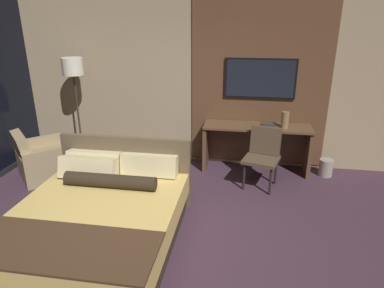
% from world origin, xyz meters
% --- Properties ---
extents(ground_plane, '(16.00, 16.00, 0.00)m').
position_xyz_m(ground_plane, '(0.00, 0.00, 0.00)').
color(ground_plane, '#3D2838').
extents(wall_back_tv_panel, '(7.20, 0.09, 2.80)m').
position_xyz_m(wall_back_tv_panel, '(0.15, 2.59, 1.40)').
color(wall_back_tv_panel, tan).
rests_on(wall_back_tv_panel, ground_plane).
extents(bed, '(1.79, 2.15, 0.96)m').
position_xyz_m(bed, '(-0.66, -0.02, 0.30)').
color(bed, '#33281E').
rests_on(bed, ground_plane).
extents(desk, '(1.74, 0.51, 0.79)m').
position_xyz_m(desk, '(1.13, 2.31, 0.53)').
color(desk, brown).
rests_on(desk, ground_plane).
extents(tv, '(1.15, 0.04, 0.65)m').
position_xyz_m(tv, '(1.13, 2.52, 1.52)').
color(tv, black).
extents(desk_chair, '(0.61, 0.60, 0.89)m').
position_xyz_m(desk_chair, '(1.22, 1.76, 0.53)').
color(desk_chair, '#4C3D2D').
rests_on(desk_chair, ground_plane).
extents(armchair_by_window, '(1.08, 1.08, 0.79)m').
position_xyz_m(armchair_by_window, '(-2.27, 1.50, 0.27)').
color(armchair_by_window, '#998460').
rests_on(armchair_by_window, ground_plane).
extents(floor_lamp, '(0.34, 0.34, 1.84)m').
position_xyz_m(floor_lamp, '(-1.91, 2.15, 1.55)').
color(floor_lamp, '#282623').
rests_on(floor_lamp, ground_plane).
extents(vase_tall, '(0.12, 0.12, 0.26)m').
position_xyz_m(vase_tall, '(1.55, 2.24, 0.92)').
color(vase_tall, '#846647').
rests_on(vase_tall, desk).
extents(book, '(0.24, 0.18, 0.03)m').
position_xyz_m(book, '(1.31, 2.34, 0.81)').
color(book, '#332D28').
rests_on(book, desk).
extents(waste_bin, '(0.22, 0.22, 0.28)m').
position_xyz_m(waste_bin, '(2.28, 2.25, 0.14)').
color(waste_bin, gray).
rests_on(waste_bin, ground_plane).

